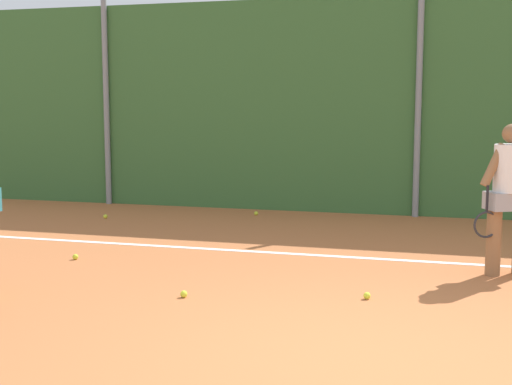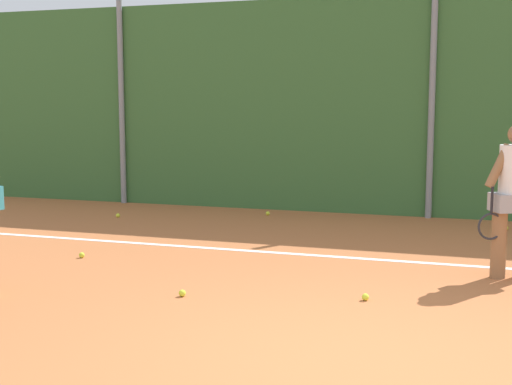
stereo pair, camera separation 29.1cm
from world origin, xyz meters
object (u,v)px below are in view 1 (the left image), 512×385
object	(u,v)px
player_midcourt	(509,191)
tennis_ball_7	(184,294)
tennis_ball_2	(256,213)
tennis_ball_5	(493,226)
tennis_ball_1	(105,216)
tennis_ball_6	(367,296)
tennis_ball_3	(75,257)

from	to	relation	value
player_midcourt	tennis_ball_7	size ratio (longest dim) A/B	24.11
tennis_ball_2	tennis_ball_5	xyz separation A→B (m)	(3.63, -0.20, 0.00)
tennis_ball_5	player_midcourt	bearing A→B (deg)	-90.92
tennis_ball_5	tennis_ball_1	bearing A→B (deg)	-172.91
tennis_ball_2	tennis_ball_6	xyz separation A→B (m)	(2.27, -4.38, 0.00)
tennis_ball_3	player_midcourt	bearing A→B (deg)	6.92
tennis_ball_3	tennis_ball_7	xyz separation A→B (m)	(1.79, -1.14, 0.00)
tennis_ball_6	tennis_ball_7	world-z (taller)	same
tennis_ball_1	tennis_ball_6	size ratio (longest dim) A/B	1.00
tennis_ball_3	tennis_ball_5	size ratio (longest dim) A/B	1.00
tennis_ball_1	tennis_ball_2	world-z (taller)	same
player_midcourt	tennis_ball_3	distance (m)	4.87
tennis_ball_3	tennis_ball_6	size ratio (longest dim) A/B	1.00
tennis_ball_1	tennis_ball_6	bearing A→B (deg)	-37.59
tennis_ball_5	tennis_ball_6	distance (m)	4.39
tennis_ball_1	tennis_ball_7	world-z (taller)	same
tennis_ball_6	tennis_ball_7	xyz separation A→B (m)	(-1.66, -0.40, 0.00)
tennis_ball_3	tennis_ball_7	bearing A→B (deg)	-32.53
tennis_ball_6	player_midcourt	bearing A→B (deg)	45.24
tennis_ball_1	tennis_ball_7	size ratio (longest dim) A/B	1.00
tennis_ball_2	tennis_ball_6	distance (m)	4.93
player_midcourt	tennis_ball_3	bearing A→B (deg)	-19.45
tennis_ball_1	tennis_ball_5	xyz separation A→B (m)	(5.83, 0.73, 0.00)
tennis_ball_2	tennis_ball_5	world-z (taller)	same
tennis_ball_1	tennis_ball_5	distance (m)	5.88
tennis_ball_1	tennis_ball_2	xyz separation A→B (m)	(2.21, 0.93, 0.00)
tennis_ball_7	tennis_ball_5	bearing A→B (deg)	56.63
tennis_ball_1	tennis_ball_7	distance (m)	4.77
tennis_ball_3	tennis_ball_1	bearing A→B (deg)	110.86
player_midcourt	tennis_ball_7	xyz separation A→B (m)	(-2.97, -1.72, -0.86)
tennis_ball_6	tennis_ball_2	bearing A→B (deg)	117.42
player_midcourt	tennis_ball_5	xyz separation A→B (m)	(0.05, 2.85, -0.86)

